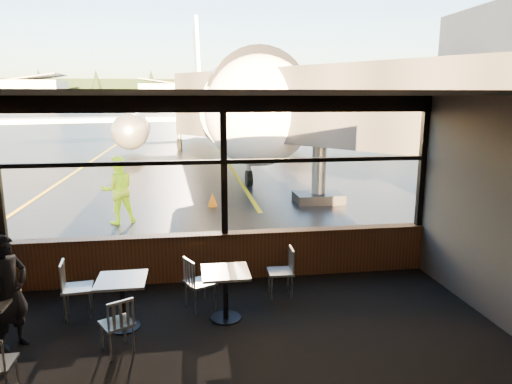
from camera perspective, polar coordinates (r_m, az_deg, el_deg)
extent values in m
plane|color=black|center=(128.43, -8.37, 9.98)|extent=(520.00, 520.00, 0.00)
cube|color=black|center=(6.42, -1.47, -20.80)|extent=(8.00, 6.00, 0.01)
cube|color=#38332D|center=(5.42, -1.67, 12.12)|extent=(8.00, 6.00, 0.04)
cube|color=brown|center=(8.93, -3.89, -8.06)|extent=(8.00, 0.28, 0.90)
cube|color=black|center=(8.41, -4.17, 10.90)|extent=(8.00, 0.18, 0.30)
cube|color=black|center=(8.50, -4.05, 3.13)|extent=(0.12, 0.12, 2.60)
cube|color=black|center=(9.64, 20.09, 3.46)|extent=(0.12, 0.12, 2.60)
cube|color=black|center=(8.48, -4.06, 3.79)|extent=(8.00, 0.10, 0.08)
imported|color=black|center=(7.24, -28.48, -11.06)|extent=(0.64, 0.72, 1.67)
imported|color=#BFF219|center=(13.28, -16.88, 0.25)|extent=(1.10, 0.98, 1.89)
cone|color=#E03B07|center=(14.87, -5.48, -0.95)|extent=(0.33, 0.33, 0.45)
cylinder|color=silver|center=(192.63, -17.64, 10.98)|extent=(8.00, 8.00, 6.00)
cylinder|color=silver|center=(191.36, -14.62, 11.14)|extent=(8.00, 8.00, 6.00)
cylinder|color=silver|center=(190.61, -11.58, 11.28)|extent=(8.00, 8.00, 6.00)
cube|color=black|center=(218.39, -8.56, 12.19)|extent=(360.00, 3.00, 12.00)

